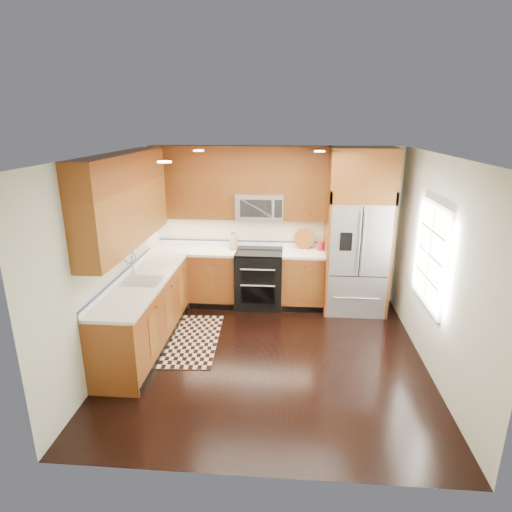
# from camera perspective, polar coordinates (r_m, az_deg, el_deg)

# --- Properties ---
(ground) EXTENTS (4.00, 4.00, 0.00)m
(ground) POSITION_cam_1_polar(r_m,az_deg,el_deg) (5.80, 1.69, -13.27)
(ground) COLOR black
(ground) RESTS_ON ground
(wall_back) EXTENTS (4.00, 0.02, 2.60)m
(wall_back) POSITION_cam_1_polar(r_m,az_deg,el_deg) (7.17, 2.63, 4.11)
(wall_back) COLOR beige
(wall_back) RESTS_ON ground
(wall_left) EXTENTS (0.02, 4.00, 2.60)m
(wall_left) POSITION_cam_1_polar(r_m,az_deg,el_deg) (5.70, -18.70, -0.43)
(wall_left) COLOR beige
(wall_left) RESTS_ON ground
(wall_right) EXTENTS (0.02, 4.00, 2.60)m
(wall_right) POSITION_cam_1_polar(r_m,az_deg,el_deg) (5.53, 22.99, -1.46)
(wall_right) COLOR beige
(wall_right) RESTS_ON ground
(window) EXTENTS (0.04, 1.10, 1.30)m
(window) POSITION_cam_1_polar(r_m,az_deg,el_deg) (5.68, 22.29, 0.16)
(window) COLOR white
(window) RESTS_ON ground
(base_cabinets) EXTENTS (2.85, 3.00, 0.90)m
(base_cabinets) POSITION_cam_1_polar(r_m,az_deg,el_deg) (6.55, -8.71, -5.25)
(base_cabinets) COLOR brown
(base_cabinets) RESTS_ON ground
(countertop) EXTENTS (2.86, 3.01, 0.04)m
(countertop) POSITION_cam_1_polar(r_m,az_deg,el_deg) (6.46, -7.45, -1.06)
(countertop) COLOR white
(countertop) RESTS_ON base_cabinets
(upper_cabinets) EXTENTS (2.85, 3.00, 1.15)m
(upper_cabinets) POSITION_cam_1_polar(r_m,az_deg,el_deg) (6.28, -8.27, 8.76)
(upper_cabinets) COLOR brown
(upper_cabinets) RESTS_ON ground
(range) EXTENTS (0.76, 0.67, 0.95)m
(range) POSITION_cam_1_polar(r_m,az_deg,el_deg) (7.11, 0.42, -3.00)
(range) COLOR black
(range) RESTS_ON ground
(microwave) EXTENTS (0.76, 0.40, 0.42)m
(microwave) POSITION_cam_1_polar(r_m,az_deg,el_deg) (6.91, 0.52, 6.66)
(microwave) COLOR #B2B2B7
(microwave) RESTS_ON ground
(refrigerator) EXTENTS (0.98, 0.75, 2.60)m
(refrigerator) POSITION_cam_1_polar(r_m,az_deg,el_deg) (6.89, 13.40, 3.11)
(refrigerator) COLOR #B2B2B7
(refrigerator) RESTS_ON ground
(sink_faucet) EXTENTS (0.54, 0.44, 0.37)m
(sink_faucet) POSITION_cam_1_polar(r_m,az_deg,el_deg) (5.90, -15.19, -2.65)
(sink_faucet) COLOR #B2B2B7
(sink_faucet) RESTS_ON countertop
(rug) EXTENTS (0.99, 1.57, 0.01)m
(rug) POSITION_cam_1_polar(r_m,az_deg,el_deg) (6.27, -9.36, -10.92)
(rug) COLOR black
(rug) RESTS_ON ground
(knife_block) EXTENTS (0.13, 0.16, 0.28)m
(knife_block) POSITION_cam_1_polar(r_m,az_deg,el_deg) (7.09, -3.04, 1.90)
(knife_block) COLOR tan
(knife_block) RESTS_ON countertop
(utensil_crock) EXTENTS (0.12, 0.12, 0.31)m
(utensil_crock) POSITION_cam_1_polar(r_m,az_deg,el_deg) (7.07, 8.63, 1.60)
(utensil_crock) COLOR #A71430
(utensil_crock) RESTS_ON countertop
(cutting_board) EXTENTS (0.39, 0.39, 0.02)m
(cutting_board) POSITION_cam_1_polar(r_m,az_deg,el_deg) (7.16, 6.41, 1.10)
(cutting_board) COLOR brown
(cutting_board) RESTS_ON countertop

